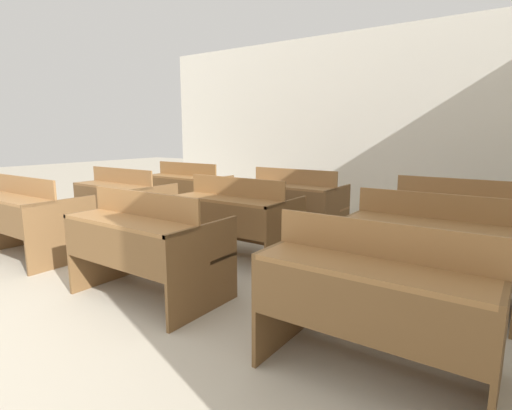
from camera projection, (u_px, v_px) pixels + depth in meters
The scene contains 11 objects.
wall_back at pixel (333, 126), 6.76m from camera, with size 7.11×0.06×2.97m.
bench_front_left at pixel (29, 216), 4.41m from camera, with size 1.23×0.78×0.90m.
bench_front_center at pixel (146, 244), 3.30m from camera, with size 1.23×0.78×0.90m.
bench_front_right at pixel (377, 298), 2.22m from camera, with size 1.23×0.78×0.90m.
bench_second_left at pixel (123, 200), 5.44m from camera, with size 1.23×0.78×0.90m.
bench_second_center at pixel (237, 217), 4.34m from camera, with size 1.23×0.78×0.90m.
bench_second_right at pixel (432, 247), 3.22m from camera, with size 1.23×0.78×0.90m.
bench_third_left at pixel (188, 190), 6.46m from camera, with size 1.23×0.78×0.90m.
bench_third_center at pixel (294, 201), 5.35m from camera, with size 1.23×0.78×0.90m.
bench_third_right at pixel (455, 219), 4.25m from camera, with size 1.23×0.78×0.90m.
schoolbag at pixel (1, 226), 5.12m from camera, with size 0.33×0.28×0.39m.
Camera 1 is at (2.86, -0.70, 1.37)m, focal length 28.00 mm.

